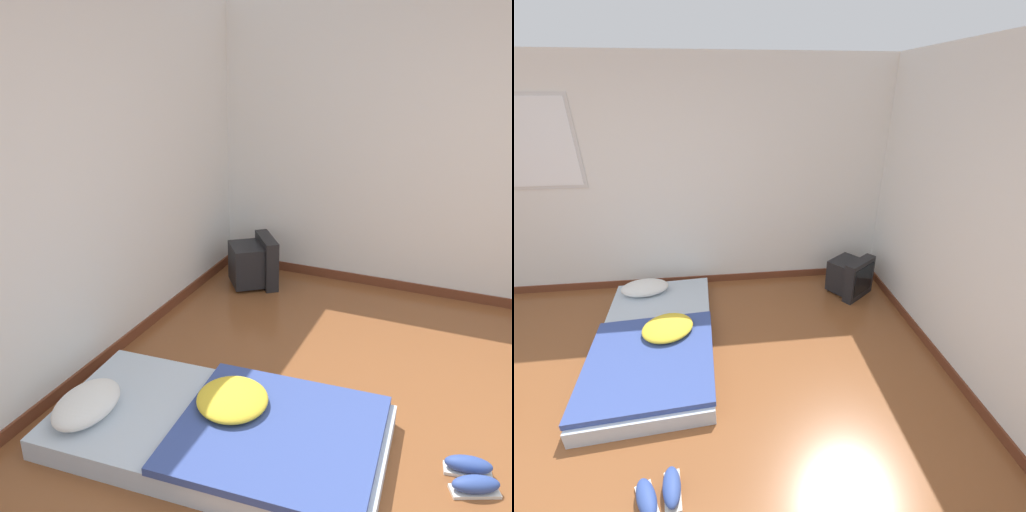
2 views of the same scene
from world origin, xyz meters
The scene contains 4 objects.
wall_back centered at (-0.02, 2.68, 1.29)m, with size 7.73×0.08×2.60m.
mattress_bed centered at (0.05, 1.46, 0.10)m, with size 1.19×2.06×0.29m.
crt_tv centered at (2.22, 2.17, 0.23)m, with size 0.57×0.57×0.48m.
sneaker_pair centered at (0.30, 0.04, 0.05)m, with size 0.32×0.33×0.10m.
Camera 1 is at (-2.41, 0.15, 2.33)m, focal length 40.00 mm.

